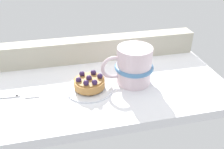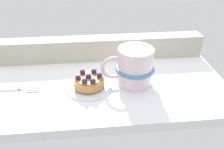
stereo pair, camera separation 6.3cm
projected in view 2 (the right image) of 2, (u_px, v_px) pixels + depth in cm
name	position (u px, v px, depth cm)	size (l,w,h in cm)	color
ground_plane	(99.00, 86.00, 66.65)	(69.70, 35.07, 2.52)	white
window_rail_back	(96.00, 48.00, 76.79)	(68.30, 5.32, 7.08)	#B2AD99
dessert_plate	(89.00, 86.00, 63.56)	(12.25, 12.25, 0.98)	silver
raspberry_tart	(89.00, 81.00, 62.59)	(8.10, 8.10, 3.50)	#B77F42
coffee_mug	(134.00, 67.00, 63.12)	(14.28, 10.51, 10.38)	silver
dessert_fork	(10.00, 89.00, 62.63)	(16.02, 2.62, 0.60)	#B7B7BC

